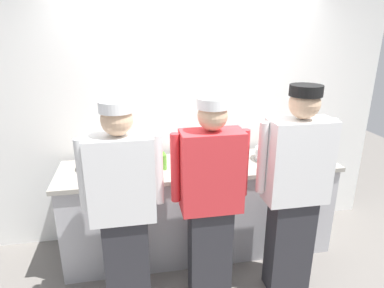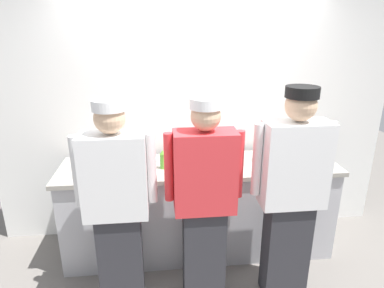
{
  "view_description": "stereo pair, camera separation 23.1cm",
  "coord_description": "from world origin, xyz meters",
  "views": [
    {
      "loc": [
        -0.6,
        -2.5,
        2.14
      ],
      "look_at": [
        -0.07,
        0.39,
        1.12
      ],
      "focal_mm": 31.32,
      "sensor_mm": 36.0,
      "label": 1
    },
    {
      "loc": [
        -0.38,
        -2.53,
        2.14
      ],
      "look_at": [
        -0.07,
        0.39,
        1.12
      ],
      "focal_mm": 31.32,
      "sensor_mm": 36.0,
      "label": 2
    }
  ],
  "objects": [
    {
      "name": "prep_counter",
      "position": [
        0.0,
        0.35,
        0.47
      ],
      "size": [
        2.6,
        0.65,
        0.93
      ],
      "color": "#B2B2B7",
      "rests_on": "ground"
    },
    {
      "name": "ground_plane",
      "position": [
        0.0,
        0.0,
        0.0
      ],
      "size": [
        9.0,
        9.0,
        0.0
      ],
      "primitive_type": "plane",
      "color": "slate"
    },
    {
      "name": "squeeze_bottle_primary",
      "position": [
        -0.34,
        0.3,
        1.01
      ],
      "size": [
        0.05,
        0.05,
        0.18
      ],
      "color": "#56A333",
      "rests_on": "prep_counter"
    },
    {
      "name": "chef_far_right",
      "position": [
        0.64,
        -0.3,
        0.94
      ],
      "size": [
        0.63,
        0.24,
        1.76
      ],
      "color": "#2D2D33",
      "rests_on": "ground"
    },
    {
      "name": "ramekin_orange_sauce",
      "position": [
        -0.41,
        0.45,
        0.95
      ],
      "size": [
        0.1,
        0.1,
        0.04
      ],
      "color": "white",
      "rests_on": "prep_counter"
    },
    {
      "name": "wall_back",
      "position": [
        0.0,
        0.8,
        1.31
      ],
      "size": [
        4.08,
        0.1,
        2.61
      ],
      "color": "white",
      "rests_on": "ground"
    },
    {
      "name": "chef_near_left",
      "position": [
        -0.7,
        -0.27,
        0.9
      ],
      "size": [
        0.61,
        0.24,
        1.69
      ],
      "color": "#2D2D33",
      "rests_on": "ground"
    },
    {
      "name": "ramekin_green_sauce",
      "position": [
        1.05,
        0.24,
        0.96
      ],
      "size": [
        0.09,
        0.09,
        0.05
      ],
      "color": "white",
      "rests_on": "prep_counter"
    },
    {
      "name": "sheet_tray",
      "position": [
        0.04,
        0.35,
        0.94
      ],
      "size": [
        0.42,
        0.33,
        0.02
      ],
      "primitive_type": "cube",
      "rotation": [
        0.0,
        0.0,
        0.02
      ],
      "color": "#B7BABF",
      "rests_on": "prep_counter"
    },
    {
      "name": "chef_center",
      "position": [
        -0.04,
        -0.25,
        0.9
      ],
      "size": [
        0.61,
        0.24,
        1.68
      ],
      "color": "#2D2D33",
      "rests_on": "ground"
    },
    {
      "name": "mixing_bowl_steel",
      "position": [
        0.7,
        0.34,
        0.99
      ],
      "size": [
        0.3,
        0.3,
        0.12
      ],
      "primitive_type": "cylinder",
      "color": "#B7BABF",
      "rests_on": "prep_counter"
    },
    {
      "name": "deli_cup",
      "position": [
        0.95,
        0.42,
        0.97
      ],
      "size": [
        0.09,
        0.09,
        0.08
      ],
      "primitive_type": "cylinder",
      "color": "white",
      "rests_on": "prep_counter"
    },
    {
      "name": "plate_stack_front",
      "position": [
        -1.0,
        0.43,
        0.95
      ],
      "size": [
        0.25,
        0.25,
        0.05
      ],
      "color": "white",
      "rests_on": "prep_counter"
    },
    {
      "name": "plate_stack_rear",
      "position": [
        -0.6,
        0.27,
        0.95
      ],
      "size": [
        0.23,
        0.23,
        0.05
      ],
      "color": "white",
      "rests_on": "prep_counter"
    }
  ]
}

